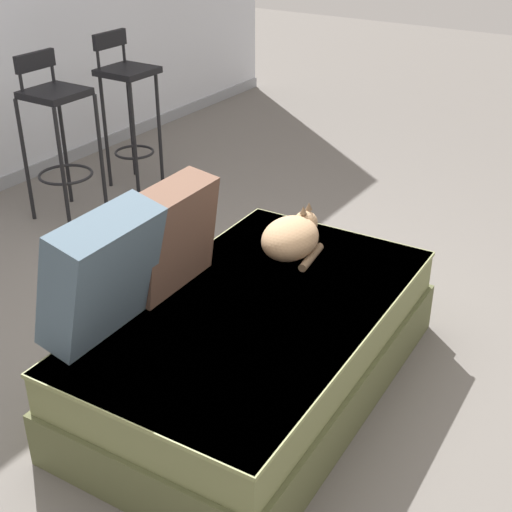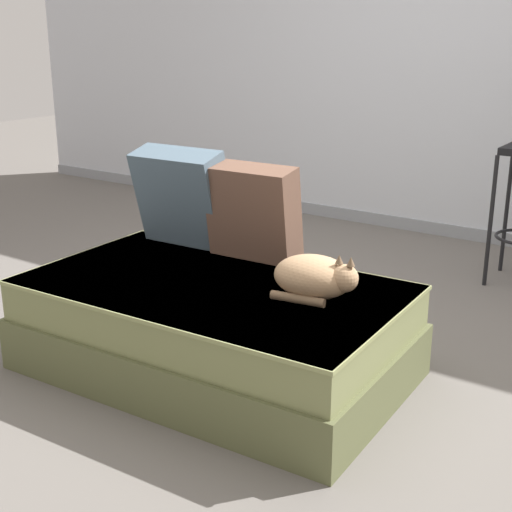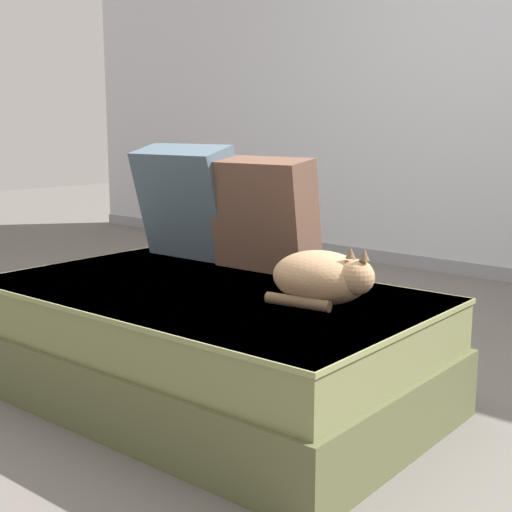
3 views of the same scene
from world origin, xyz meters
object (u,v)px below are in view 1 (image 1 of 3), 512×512
at_px(throw_pillow_corner, 102,275).
at_px(cat, 292,237).
at_px(bar_stool_near_window, 57,122).
at_px(bar_stool_by_doorway, 128,94).
at_px(throw_pillow_middle, 170,236).
at_px(couch, 257,346).

bearing_deg(throw_pillow_corner, cat, -16.41).
xyz_separation_m(throw_pillow_corner, bar_stool_near_window, (1.25, 1.55, -0.04)).
xyz_separation_m(cat, bar_stool_near_window, (0.35, 1.82, 0.11)).
bearing_deg(bar_stool_by_doorway, throw_pillow_corner, -140.18).
relative_size(throw_pillow_corner, bar_stool_by_doorway, 0.48).
height_order(throw_pillow_middle, bar_stool_by_doorway, bar_stool_by_doorway).
bearing_deg(bar_stool_near_window, cat, -101.02).
distance_m(couch, throw_pillow_corner, 0.73).
bearing_deg(cat, couch, -167.53).
bearing_deg(bar_stool_near_window, throw_pillow_corner, -128.68).
height_order(throw_pillow_middle, cat, throw_pillow_middle).
bearing_deg(bar_stool_near_window, couch, -112.44).
relative_size(throw_pillow_middle, bar_stool_by_doorway, 0.44).
xyz_separation_m(throw_pillow_corner, bar_stool_by_doorway, (1.87, 1.56, -0.02)).
distance_m(throw_pillow_corner, throw_pillow_middle, 0.40).
bearing_deg(throw_pillow_middle, couch, -81.74).
distance_m(bar_stool_near_window, bar_stool_by_doorway, 0.62).
distance_m(couch, throw_pillow_middle, 0.56).
xyz_separation_m(couch, throw_pillow_middle, (-0.05, 0.37, 0.42)).
distance_m(cat, bar_stool_by_doorway, 2.07).
relative_size(couch, throw_pillow_corner, 3.40).
bearing_deg(bar_stool_by_doorway, throw_pillow_middle, -133.58).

